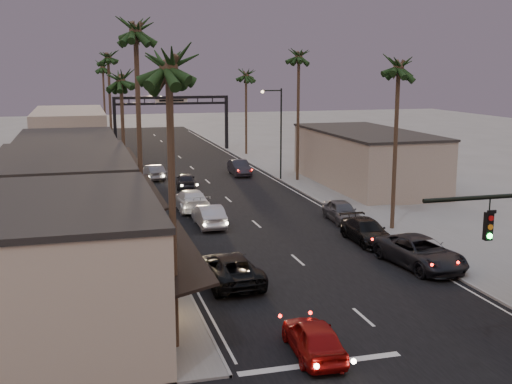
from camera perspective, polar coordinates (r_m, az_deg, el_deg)
ground at (r=57.22m, az=-3.16°, el=-0.08°), size 200.00×200.00×0.00m
road at (r=62.03m, az=-4.15°, el=0.78°), size 14.00×120.00×0.02m
sidewalk_left at (r=67.81m, az=-13.22°, el=1.45°), size 5.00×92.00×0.12m
sidewalk_right at (r=71.06m, az=2.27°, el=2.16°), size 5.00×92.00×0.12m
storefront_near at (r=28.15m, az=-17.13°, el=-6.58°), size 8.00×12.00×5.50m
storefront_mid at (r=41.72m, az=-16.66°, el=-0.88°), size 8.00×14.00×5.50m
storefront_far at (r=57.52m, az=-16.39°, el=2.07°), size 8.00×16.00×5.00m
storefront_dist at (r=80.29m, az=-16.21°, el=4.87°), size 8.00×20.00×6.00m
building_right at (r=61.27m, az=9.73°, el=2.89°), size 8.00×18.00×5.00m
arch at (r=85.88m, az=-7.51°, el=7.29°), size 15.20×0.40×7.27m
streetlight_right at (r=63.01m, az=2.00°, el=5.85°), size 2.13×0.30×9.00m
streetlight_left at (r=73.27m, az=-11.58°, el=6.37°), size 2.13×0.30×9.00m
palm_la at (r=24.10m, az=-7.80°, el=11.91°), size 3.20×3.20×13.20m
palm_lb at (r=37.09m, az=-10.68°, el=14.50°), size 3.20×3.20×15.20m
palm_lc at (r=50.98m, az=-11.94°, el=10.18°), size 3.20×3.20×12.20m
palm_ld at (r=69.96m, az=-13.03°, el=11.91°), size 3.20×3.20×14.20m
palm_ra at (r=43.94m, az=12.59°, el=11.32°), size 3.20×3.20×13.20m
palm_rb at (r=62.35m, az=3.83°, el=12.30°), size 3.20×3.20×14.20m
palm_rc at (r=81.49m, az=-0.89°, el=10.66°), size 3.20×3.20×12.20m
palm_far at (r=92.94m, az=-13.48°, el=11.01°), size 3.20×3.20×13.20m
oncoming_red at (r=25.59m, az=5.15°, el=-12.75°), size 1.99×4.40×1.46m
oncoming_pickup at (r=33.47m, az=-2.46°, el=-6.78°), size 2.96×5.85×1.59m
oncoming_silver at (r=45.18m, az=-4.22°, el=-2.09°), size 1.71×4.81×1.58m
oncoming_white at (r=50.40m, az=-5.82°, el=-0.70°), size 2.41×5.68×1.64m
oncoming_dgrey at (r=59.65m, az=-6.28°, el=1.02°), size 2.20×4.38×1.43m
oncoming_grey_far at (r=64.72m, az=-9.10°, el=1.76°), size 2.06×4.60×1.47m
curbside_near at (r=37.18m, az=14.41°, el=-5.22°), size 3.54×6.37×1.69m
curbside_black at (r=41.59m, az=9.81°, el=-3.45°), size 2.07×5.10×1.48m
curbside_grey at (r=46.88m, az=7.63°, el=-1.70°), size 2.03×4.59×1.54m
curbside_far at (r=66.47m, az=-1.49°, el=2.18°), size 1.76×4.78×1.56m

